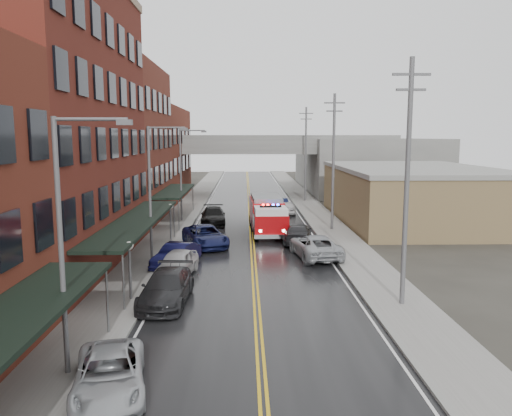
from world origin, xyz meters
name	(u,v)px	position (x,y,z in m)	size (l,w,h in m)	color
road	(252,243)	(0.00, 30.00, 0.01)	(11.00, 160.00, 0.02)	black
sidewalk_left	(160,242)	(-7.30, 30.00, 0.07)	(3.00, 160.00, 0.15)	slate
sidewalk_right	(344,241)	(7.30, 30.00, 0.07)	(3.00, 160.00, 0.15)	slate
curb_left	(181,242)	(-5.65, 30.00, 0.07)	(0.30, 160.00, 0.15)	gray
curb_right	(323,241)	(5.65, 30.00, 0.07)	(0.30, 160.00, 0.15)	gray
brick_building_b	(40,126)	(-13.30, 23.00, 9.00)	(9.00, 20.00, 18.00)	#5A2217
brick_building_c	(114,145)	(-13.30, 40.50, 7.50)	(9.00, 15.00, 15.00)	#5E261C
brick_building_far	(149,154)	(-13.30, 58.00, 6.00)	(9.00, 20.00, 12.00)	maroon
tan_building	(412,196)	(16.00, 40.00, 2.50)	(14.00, 22.00, 5.00)	olive
right_far_block	(362,164)	(18.00, 70.00, 4.00)	(18.00, 30.00, 8.00)	slate
awning_1	(137,221)	(-7.49, 23.00, 2.99)	(2.60, 18.00, 3.09)	black
awning_2	(175,191)	(-7.49, 40.50, 2.99)	(2.60, 13.00, 3.09)	black
globe_lamp_1	(129,257)	(-6.40, 16.00, 2.31)	(0.44, 0.44, 3.12)	#59595B
globe_lamp_2	(170,214)	(-6.40, 30.00, 2.31)	(0.44, 0.44, 3.12)	#59595B
street_lamp_0	(67,231)	(-6.55, 8.00, 5.19)	(2.64, 0.22, 9.00)	#59595B
street_lamp_1	(153,185)	(-6.55, 24.00, 5.19)	(2.64, 0.22, 9.00)	#59595B
street_lamp_2	(183,169)	(-6.55, 40.00, 5.19)	(2.64, 0.22, 9.00)	#59595B
utility_pole_0	(407,179)	(7.20, 15.00, 6.31)	(1.80, 0.24, 12.00)	#59595B
utility_pole_1	(333,160)	(7.20, 35.00, 6.31)	(1.80, 0.24, 12.00)	#59595B
utility_pole_2	(306,152)	(7.20, 55.00, 6.31)	(1.80, 0.24, 12.00)	#59595B
overpass	(249,153)	(0.00, 62.00, 5.99)	(40.00, 10.00, 7.50)	slate
fire_truck	(267,214)	(1.37, 33.84, 1.70)	(3.74, 8.68, 3.13)	#9D070A
parked_car_left_2	(109,374)	(-5.00, 6.76, 0.67)	(2.23, 4.84, 1.35)	#A8ACB0
parked_car_left_3	(166,288)	(-4.53, 15.70, 0.80)	(2.24, 5.52, 1.60)	black
parked_car_left_4	(177,263)	(-4.66, 20.60, 0.78)	(1.85, 4.60, 1.57)	#B2B2B2
parked_car_left_5	(176,255)	(-5.00, 22.80, 0.75)	(1.59, 4.55, 1.50)	black
parked_car_left_6	(205,236)	(-3.60, 28.80, 0.80)	(2.64, 5.73, 1.59)	#111642
parked_car_left_7	(213,216)	(-3.60, 38.35, 0.82)	(2.30, 5.65, 1.64)	black
parked_car_right_0	(315,246)	(4.30, 25.06, 0.81)	(2.67, 5.79, 1.61)	#9DA1A5
parked_car_right_1	(298,233)	(3.60, 29.80, 0.77)	(2.16, 5.30, 1.54)	#262629
parked_car_right_2	(288,208)	(4.11, 44.67, 0.70)	(1.66, 4.11, 1.40)	#BBBBBB
parked_car_right_3	(281,204)	(3.60, 47.80, 0.68)	(1.45, 4.15, 1.37)	black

